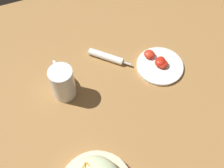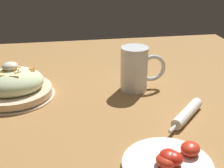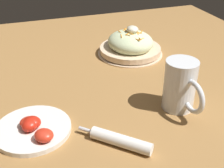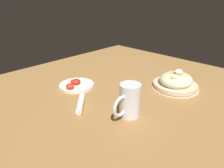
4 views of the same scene
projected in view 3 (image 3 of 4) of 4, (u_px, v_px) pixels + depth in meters
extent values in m
plane|color=#9E703D|center=(112.00, 88.00, 0.88)|extent=(1.43, 1.43, 0.00)
cylinder|color=beige|center=(130.00, 53.00, 1.09)|extent=(0.24, 0.24, 0.01)
cylinder|color=beige|center=(130.00, 49.00, 1.09)|extent=(0.22, 0.22, 0.02)
ellipsoid|color=beige|center=(130.00, 42.00, 1.07)|extent=(0.18, 0.16, 0.07)
cylinder|color=orange|center=(120.00, 32.00, 1.06)|extent=(0.02, 0.01, 0.01)
cylinder|color=orange|center=(125.00, 30.00, 1.08)|extent=(0.02, 0.02, 0.00)
cylinder|color=orange|center=(137.00, 40.00, 1.01)|extent=(0.02, 0.01, 0.00)
cylinder|color=orange|center=(128.00, 35.00, 1.03)|extent=(0.02, 0.02, 0.00)
cylinder|color=orange|center=(129.00, 33.00, 1.04)|extent=(0.02, 0.03, 0.01)
cylinder|color=orange|center=(138.00, 33.00, 1.05)|extent=(0.02, 0.01, 0.01)
cylinder|color=orange|center=(139.00, 33.00, 1.05)|extent=(0.01, 0.02, 0.00)
cylinder|color=orange|center=(121.00, 36.00, 1.03)|extent=(0.03, 0.01, 0.00)
cylinder|color=orange|center=(139.00, 38.00, 1.02)|extent=(0.03, 0.01, 0.01)
cylinder|color=orange|center=(125.00, 30.00, 1.08)|extent=(0.03, 0.01, 0.01)
cylinder|color=orange|center=(142.00, 39.00, 1.02)|extent=(0.02, 0.02, 0.01)
cylinder|color=orange|center=(136.00, 31.00, 1.07)|extent=(0.02, 0.02, 0.01)
cylinder|color=orange|center=(141.00, 32.00, 1.07)|extent=(0.02, 0.02, 0.00)
cylinder|color=orange|center=(128.00, 31.00, 1.06)|extent=(0.02, 0.02, 0.01)
cylinder|color=orange|center=(133.00, 34.00, 1.04)|extent=(0.00, 0.03, 0.01)
ellipsoid|color=#EFEACC|center=(133.00, 29.00, 1.05)|extent=(0.05, 0.04, 0.03)
cylinder|color=white|center=(180.00, 85.00, 0.77)|extent=(0.08, 0.08, 0.14)
cylinder|color=orange|center=(178.00, 94.00, 0.78)|extent=(0.08, 0.08, 0.08)
cylinder|color=white|center=(180.00, 79.00, 0.76)|extent=(0.08, 0.08, 0.01)
torus|color=white|center=(193.00, 97.00, 0.72)|extent=(0.09, 0.02, 0.09)
cylinder|color=white|center=(121.00, 141.00, 0.66)|extent=(0.12, 0.12, 0.03)
cylinder|color=silver|center=(86.00, 130.00, 0.69)|extent=(0.03, 0.03, 0.01)
cylinder|color=white|center=(33.00, 129.00, 0.71)|extent=(0.18, 0.18, 0.01)
ellipsoid|color=red|center=(32.00, 123.00, 0.70)|extent=(0.05, 0.06, 0.03)
ellipsoid|color=red|center=(29.00, 122.00, 0.70)|extent=(0.05, 0.05, 0.02)
ellipsoid|color=red|center=(44.00, 135.00, 0.66)|extent=(0.06, 0.06, 0.03)
ellipsoid|color=red|center=(30.00, 125.00, 0.69)|extent=(0.06, 0.06, 0.03)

